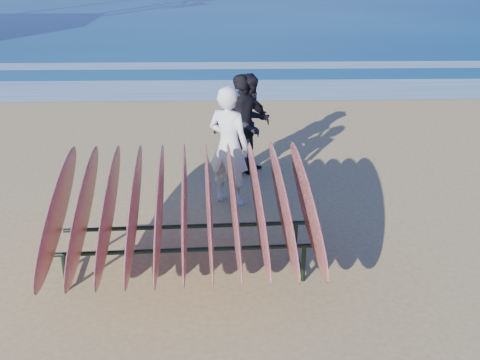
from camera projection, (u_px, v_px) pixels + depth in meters
The scene contains 7 objects.
ground at pixel (241, 269), 7.92m from camera, with size 120.00×120.00×0.00m, color tan.
foam_near at pixel (232, 90), 17.18m from camera, with size 160.00×160.00×0.00m, color white.
foam_far at pixel (231, 65), 20.43m from camera, with size 160.00×160.00×0.00m, color white.
surfboard_rack at pixel (184, 207), 7.51m from camera, with size 3.32×3.10×1.54m.
person_white at pixel (229, 146), 9.57m from camera, with size 0.71×0.47×1.96m, color white.
person_dark_a at pixel (250, 124), 10.90m from camera, with size 0.89×0.70×1.84m, color black.
person_dark_b at pixel (242, 126), 10.76m from camera, with size 1.09×0.45×1.86m, color black.
Camera 1 is at (-0.19, -6.90, 4.07)m, focal length 45.00 mm.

